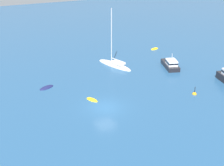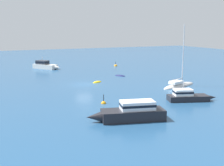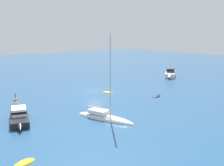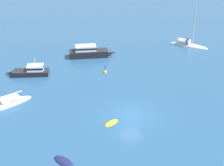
{
  "view_description": "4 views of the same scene",
  "coord_description": "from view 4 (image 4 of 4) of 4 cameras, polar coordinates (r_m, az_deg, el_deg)",
  "views": [
    {
      "loc": [
        31.67,
        -14.37,
        18.53
      ],
      "look_at": [
        -1.54,
        1.67,
        2.39
      ],
      "focal_mm": 50.57,
      "sensor_mm": 36.0,
      "label": 1
    },
    {
      "loc": [
        14.98,
        43.56,
        8.83
      ],
      "look_at": [
        -1.51,
        7.61,
        1.4
      ],
      "focal_mm": 46.9,
      "sensor_mm": 36.0,
      "label": 2
    },
    {
      "loc": [
        -36.65,
        25.4,
        9.62
      ],
      "look_at": [
        -6.79,
        1.76,
        2.51
      ],
      "focal_mm": 44.38,
      "sensor_mm": 36.0,
      "label": 3
    },
    {
      "loc": [
        -14.18,
        -29.02,
        18.96
      ],
      "look_at": [
        0.85,
        7.47,
        0.61
      ],
      "focal_mm": 53.81,
      "sensor_mm": 36.0,
      "label": 4
    }
  ],
  "objects": [
    {
      "name": "ground_plane",
      "position": [
        37.45,
        3.17,
        -5.52
      ],
      "size": [
        160.0,
        160.0,
        0.0
      ],
      "primitive_type": "plane",
      "color": "navy"
    },
    {
      "name": "powerboat_1",
      "position": [
        48.57,
        -13.58,
        1.99
      ],
      "size": [
        6.21,
        3.35,
        2.57
      ],
      "rotation": [
        0.0,
        0.0,
        2.82
      ],
      "color": "black",
      "rests_on": "ground"
    },
    {
      "name": "ketch",
      "position": [
        60.92,
        12.77,
        6.3
      ],
      "size": [
        5.51,
        6.57,
        7.84
      ],
      "rotation": [
        0.0,
        0.0,
        5.36
      ],
      "color": "silver",
      "rests_on": "ground"
    },
    {
      "name": "dinghy",
      "position": [
        30.99,
        -8.24,
        -13.09
      ],
      "size": [
        1.91,
        2.53,
        0.42
      ],
      "rotation": [
        0.0,
        0.0,
        2.0
      ],
      "color": "#191E4C",
      "rests_on": "ground"
    },
    {
      "name": "sailboat",
      "position": [
        41.24,
        -18.03,
        -3.59
      ],
      "size": [
        7.54,
        3.91,
        9.96
      ],
      "rotation": [
        0.0,
        0.0,
        3.46
      ],
      "color": "silver",
      "rests_on": "ground"
    },
    {
      "name": "tender_1",
      "position": [
        35.98,
        -0.14,
        -6.87
      ],
      "size": [
        1.99,
        1.43,
        0.46
      ],
      "rotation": [
        0.0,
        0.0,
        3.56
      ],
      "color": "yellow",
      "rests_on": "ground"
    },
    {
      "name": "channel_buoy",
      "position": [
        48.33,
        -1.19,
        1.85
      ],
      "size": [
        0.59,
        0.59,
        1.39
      ],
      "color": "orange",
      "rests_on": "ground"
    },
    {
      "name": "motor_cruiser",
      "position": [
        54.22,
        -3.84,
        5.31
      ],
      "size": [
        7.77,
        3.56,
        1.91
      ],
      "rotation": [
        0.0,
        0.0,
        6.04
      ],
      "color": "black",
      "rests_on": "ground"
    }
  ]
}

